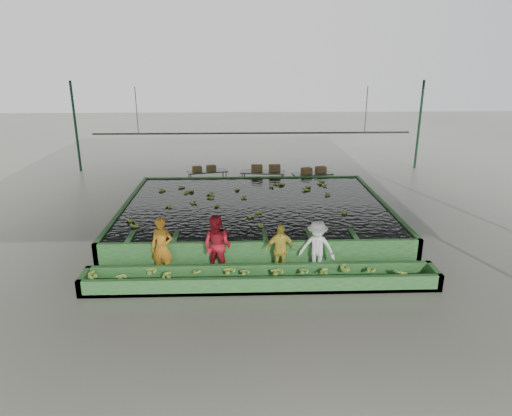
{
  "coord_description": "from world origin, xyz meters",
  "views": [
    {
      "loc": [
        -0.55,
        -15.15,
        6.17
      ],
      "look_at": [
        0.0,
        0.5,
        1.0
      ],
      "focal_mm": 32.0,
      "sensor_mm": 36.0,
      "label": 1
    }
  ],
  "objects_px": {
    "worker_a": "(162,248)",
    "worker_b": "(217,246)",
    "box_stack_left": "(204,171)",
    "box_stack_mid": "(266,171)",
    "worker_d": "(317,248)",
    "box_stack_right": "(314,173)",
    "sorting_trough": "(261,279)",
    "packing_table_left": "(208,179)",
    "worker_c": "(280,250)",
    "packing_table_mid": "(263,181)",
    "packing_table_right": "(312,182)",
    "flotation_tank": "(255,213)"
  },
  "relations": [
    {
      "from": "worker_d",
      "to": "box_stack_right",
      "type": "bearing_deg",
      "value": 100.88
    },
    {
      "from": "box_stack_left",
      "to": "worker_d",
      "type": "bearing_deg",
      "value": -67.26
    },
    {
      "from": "worker_a",
      "to": "worker_b",
      "type": "xyz_separation_m",
      "value": [
        1.62,
        0.0,
        0.02
      ]
    },
    {
      "from": "box_stack_left",
      "to": "box_stack_mid",
      "type": "height_order",
      "value": "box_stack_mid"
    },
    {
      "from": "worker_d",
      "to": "box_stack_mid",
      "type": "height_order",
      "value": "worker_d"
    },
    {
      "from": "sorting_trough",
      "to": "box_stack_right",
      "type": "xyz_separation_m",
      "value": [
        3.0,
        9.84,
        0.62
      ]
    },
    {
      "from": "worker_b",
      "to": "worker_d",
      "type": "xyz_separation_m",
      "value": [
        2.94,
        0.0,
        -0.09
      ]
    },
    {
      "from": "sorting_trough",
      "to": "worker_a",
      "type": "bearing_deg",
      "value": 164.4
    },
    {
      "from": "box_stack_mid",
      "to": "box_stack_right",
      "type": "relative_size",
      "value": 1.12
    },
    {
      "from": "worker_b",
      "to": "packing_table_right",
      "type": "height_order",
      "value": "worker_b"
    },
    {
      "from": "box_stack_left",
      "to": "box_stack_mid",
      "type": "distance_m",
      "value": 3.05
    },
    {
      "from": "packing_table_right",
      "to": "box_stack_right",
      "type": "bearing_deg",
      "value": 52.5
    },
    {
      "from": "worker_a",
      "to": "packing_table_mid",
      "type": "distance_m",
      "value": 9.67
    },
    {
      "from": "box_stack_right",
      "to": "worker_c",
      "type": "bearing_deg",
      "value": -104.92
    },
    {
      "from": "worker_b",
      "to": "packing_table_mid",
      "type": "height_order",
      "value": "worker_b"
    },
    {
      "from": "packing_table_mid",
      "to": "box_stack_left",
      "type": "relative_size",
      "value": 1.83
    },
    {
      "from": "box_stack_left",
      "to": "packing_table_right",
      "type": "bearing_deg",
      "value": -7.07
    },
    {
      "from": "worker_a",
      "to": "flotation_tank",
      "type": "bearing_deg",
      "value": 67.57
    },
    {
      "from": "packing_table_left",
      "to": "box_stack_mid",
      "type": "bearing_deg",
      "value": -10.49
    },
    {
      "from": "worker_a",
      "to": "worker_b",
      "type": "relative_size",
      "value": 0.98
    },
    {
      "from": "flotation_tank",
      "to": "box_stack_left",
      "type": "xyz_separation_m",
      "value": [
        -2.33,
        5.29,
        0.43
      ]
    },
    {
      "from": "flotation_tank",
      "to": "box_stack_left",
      "type": "distance_m",
      "value": 5.8
    },
    {
      "from": "packing_table_right",
      "to": "worker_a",
      "type": "bearing_deg",
      "value": -122.93
    },
    {
      "from": "sorting_trough",
      "to": "box_stack_right",
      "type": "relative_size",
      "value": 8.05
    },
    {
      "from": "worker_a",
      "to": "worker_b",
      "type": "height_order",
      "value": "worker_b"
    },
    {
      "from": "worker_b",
      "to": "worker_c",
      "type": "relative_size",
      "value": 1.17
    },
    {
      "from": "sorting_trough",
      "to": "worker_d",
      "type": "height_order",
      "value": "worker_d"
    },
    {
      "from": "worker_d",
      "to": "packing_table_left",
      "type": "xyz_separation_m",
      "value": [
        -3.87,
        9.6,
        -0.39
      ]
    },
    {
      "from": "box_stack_mid",
      "to": "packing_table_mid",
      "type": "bearing_deg",
      "value": -167.43
    },
    {
      "from": "flotation_tank",
      "to": "worker_b",
      "type": "distance_m",
      "value": 4.5
    },
    {
      "from": "sorting_trough",
      "to": "worker_c",
      "type": "height_order",
      "value": "worker_c"
    },
    {
      "from": "flotation_tank",
      "to": "packing_table_mid",
      "type": "relative_size",
      "value": 4.72
    },
    {
      "from": "packing_table_right",
      "to": "box_stack_mid",
      "type": "relative_size",
      "value": 1.38
    },
    {
      "from": "packing_table_left",
      "to": "box_stack_mid",
      "type": "relative_size",
      "value": 1.39
    },
    {
      "from": "flotation_tank",
      "to": "sorting_trough",
      "type": "distance_m",
      "value": 5.1
    },
    {
      "from": "box_stack_mid",
      "to": "box_stack_right",
      "type": "distance_m",
      "value": 2.33
    },
    {
      "from": "worker_a",
      "to": "packing_table_right",
      "type": "relative_size",
      "value": 0.95
    },
    {
      "from": "worker_b",
      "to": "packing_table_right",
      "type": "relative_size",
      "value": 0.96
    },
    {
      "from": "sorting_trough",
      "to": "packing_table_left",
      "type": "distance_m",
      "value": 10.63
    },
    {
      "from": "flotation_tank",
      "to": "worker_b",
      "type": "height_order",
      "value": "worker_b"
    },
    {
      "from": "flotation_tank",
      "to": "packing_table_mid",
      "type": "bearing_deg",
      "value": 83.57
    },
    {
      "from": "sorting_trough",
      "to": "worker_c",
      "type": "relative_size",
      "value": 6.36
    },
    {
      "from": "flotation_tank",
      "to": "packing_table_mid",
      "type": "height_order",
      "value": "packing_table_mid"
    },
    {
      "from": "worker_a",
      "to": "packing_table_mid",
      "type": "xyz_separation_m",
      "value": [
        3.4,
        9.04,
        -0.42
      ]
    },
    {
      "from": "flotation_tank",
      "to": "worker_d",
      "type": "xyz_separation_m",
      "value": [
        1.69,
        -4.3,
        0.38
      ]
    },
    {
      "from": "packing_table_mid",
      "to": "packing_table_right",
      "type": "bearing_deg",
      "value": -2.38
    },
    {
      "from": "packing_table_left",
      "to": "box_stack_right",
      "type": "relative_size",
      "value": 1.55
    },
    {
      "from": "worker_d",
      "to": "box_stack_right",
      "type": "xyz_separation_m",
      "value": [
        1.31,
        9.04,
        0.04
      ]
    },
    {
      "from": "packing_table_mid",
      "to": "box_stack_mid",
      "type": "distance_m",
      "value": 0.5
    },
    {
      "from": "sorting_trough",
      "to": "worker_c",
      "type": "distance_m",
      "value": 1.13
    }
  ]
}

